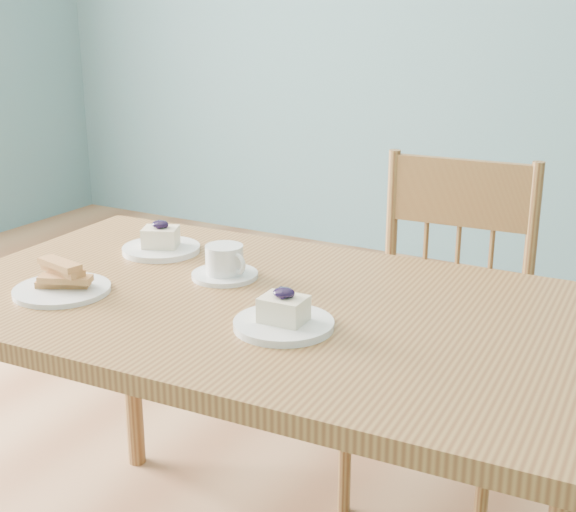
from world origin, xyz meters
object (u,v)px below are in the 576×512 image
Objects in this scene: cheesecake_plate_far at (161,244)px; biscotti_plate at (61,284)px; dining_table at (270,334)px; coffee_cup at (225,264)px; cheesecake_plate_near at (284,318)px; dining_chair at (440,333)px.

cheesecake_plate_far is 0.93× the size of biscotti_plate.
coffee_cup reaches higher than dining_table.
cheesecake_plate_far reaches higher than biscotti_plate.
cheesecake_plate_far reaches higher than dining_table.
dining_table is at bearing 130.77° from cheesecake_plate_near.
dining_table is at bearing -20.82° from cheesecake_plate_far.
dining_chair is 0.74m from cheesecake_plate_far.
dining_table is 0.63m from dining_chair.
dining_chair is 0.95m from biscotti_plate.
dining_chair is 6.40× the size of coffee_cup.
dining_table is 7.61× the size of cheesecake_plate_near.
coffee_cup is (-0.15, 0.07, 0.10)m from dining_table.
biscotti_plate is at bearing -120.37° from coffee_cup.
cheesecake_plate_near is 0.29m from coffee_cup.
biscotti_plate is at bearing -129.27° from dining_chair.
dining_chair reaches higher than coffee_cup.
coffee_cup is at bearing -124.09° from dining_chair.
cheesecake_plate_near and cheesecake_plate_far have the same top height.
cheesecake_plate_near is (0.09, -0.10, 0.09)m from dining_table.
cheesecake_plate_far is at bearing 156.28° from dining_table.
cheesecake_plate_near is 0.94× the size of biscotti_plate.
coffee_cup is (-0.30, -0.52, 0.28)m from dining_chair.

